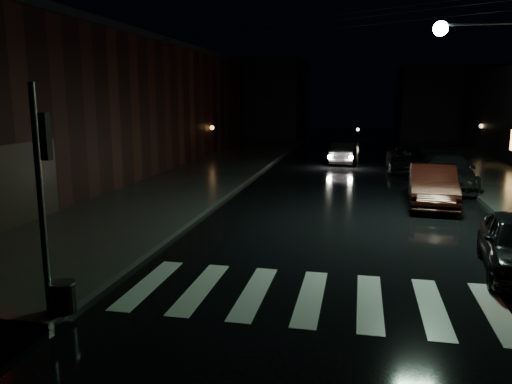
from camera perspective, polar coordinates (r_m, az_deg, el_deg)
The scene contains 11 objects.
ground at distance 10.68m, azimuth -7.23°, elevation -11.84°, with size 120.00×120.00×0.00m, color black.
sidewalk_left at distance 25.05m, azimuth -7.65°, elevation 1.49°, with size 6.00×44.00×0.15m, color #282826.
building_left at distance 29.56m, azimuth -19.56°, elevation 9.05°, with size 10.00×36.00×7.00m, color black.
building_far_left at distance 55.90m, azimuth -1.95°, elevation 10.72°, with size 14.00×10.00×8.00m, color black.
building_far_right at distance 55.34m, azimuth 23.32°, elevation 9.34°, with size 14.00×10.00×7.00m, color black.
crosswalk at distance 10.62m, azimuth 9.55°, elevation -12.00°, with size 9.00×3.00×0.01m, color beige.
signal_pole_corner at distance 9.87m, azimuth -22.18°, elevation -5.01°, with size 0.68×0.61×4.20m.
parked_car_b at distance 20.19m, azimuth 19.50°, elevation 0.71°, with size 1.63×4.68×1.54m, color black.
parked_car_c at distance 24.22m, azimuth 20.99°, elevation 2.22°, with size 2.18×5.35×1.55m, color black.
parked_car_d at distance 29.03m, azimuth 16.93°, elevation 3.55°, with size 2.18×4.73×1.32m, color black.
oncoming_car at distance 31.63m, azimuth 10.01°, elevation 4.42°, with size 1.40×4.00×1.32m, color black.
Camera 1 is at (3.29, -9.29, 4.10)m, focal length 35.00 mm.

